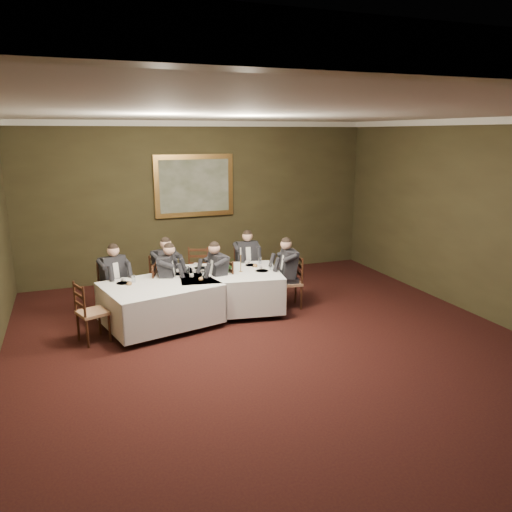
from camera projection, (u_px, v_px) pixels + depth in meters
ground at (292, 364)px, 7.21m from camera, size 10.00×10.00×0.00m
ceiling at (297, 112)px, 6.36m from camera, size 8.00×10.00×0.10m
back_wall at (201, 200)px, 11.33m from camera, size 8.00×0.10×3.50m
crown_molding at (296, 117)px, 6.38m from camera, size 8.00×10.00×0.12m
table_main at (229, 288)px, 9.23m from camera, size 2.03×1.66×0.67m
table_second at (161, 301)px, 8.51m from camera, size 2.11×1.78×0.67m
chair_main_backleft at (198, 284)px, 10.07m from camera, size 0.55×0.54×1.00m
chair_main_backright at (246, 281)px, 10.26m from camera, size 0.46×0.44×1.00m
diner_main_backright at (246, 270)px, 10.20m from camera, size 0.43×0.50×1.35m
chair_main_endleft at (166, 301)px, 9.04m from camera, size 0.55×0.56×1.00m
diner_main_endleft at (166, 289)px, 8.98m from camera, size 0.59×0.54×1.35m
chair_main_endright at (290, 293)px, 9.50m from camera, size 0.48×0.50×1.00m
diner_main_endright at (290, 281)px, 9.44m from camera, size 0.54×0.47×1.35m
chair_sec_backleft at (114, 301)px, 9.04m from camera, size 0.56×0.55×1.00m
diner_sec_backleft at (114, 289)px, 8.97m from camera, size 0.55×0.59×1.35m
chair_sec_backright at (165, 291)px, 9.57m from camera, size 0.58×0.58×1.00m
diner_sec_backright at (165, 280)px, 9.51m from camera, size 0.58×0.61×1.35m
chair_sec_endright at (220, 298)px, 9.18m from camera, size 0.49×0.50×1.00m
diner_sec_endright at (219, 286)px, 9.12m from camera, size 0.54×0.47×1.35m
chair_sec_endleft at (93, 325)px, 7.91m from camera, size 0.54×0.56×1.00m
centerpiece at (228, 264)px, 9.13m from camera, size 0.32×0.30×0.28m
candlestick at (241, 263)px, 9.12m from camera, size 0.07×0.07×0.47m
place_setting_table_main at (203, 266)px, 9.45m from camera, size 0.33×0.31×0.14m
place_setting_table_second at (126, 280)px, 8.51m from camera, size 0.33×0.31×0.14m
painting at (194, 186)px, 11.13m from camera, size 1.79×0.09×1.38m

